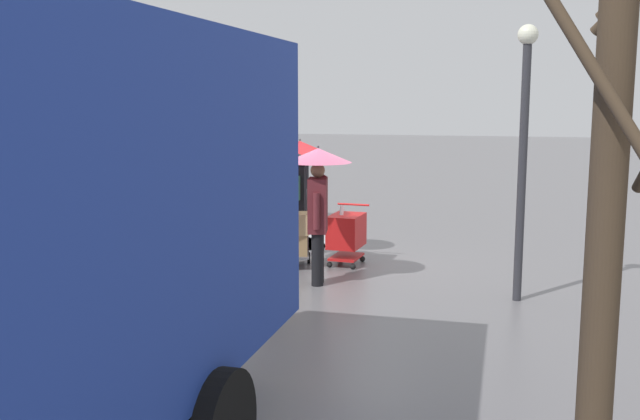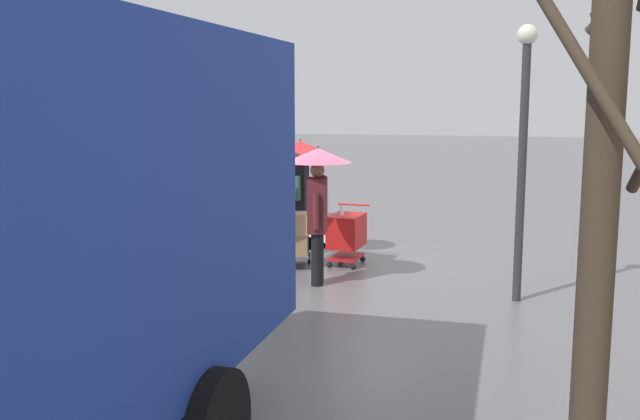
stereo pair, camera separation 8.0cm
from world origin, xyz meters
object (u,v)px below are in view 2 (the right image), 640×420
Objects in this scene: cargo_van_parked_right at (179,183)px; pedestrian_black_side at (298,171)px; pedestrian_white_side at (275,178)px; bare_tree_near at (603,215)px; pedestrian_pink_side at (318,183)px; street_lamp at (523,134)px; hand_dolly_boxes at (295,234)px; shopping_cart_vendor at (347,232)px.

pedestrian_black_side is at bearing 163.15° from cargo_van_parked_right.
cargo_van_parked_right is 2.88m from pedestrian_black_side.
pedestrian_white_side is 7.66m from bare_tree_near.
bare_tree_near is (-3.42, 5.72, 0.53)m from pedestrian_pink_side.
cargo_van_parked_right is at bearing -23.61° from street_lamp.
pedestrian_pink_side is 3.12m from street_lamp.
hand_dolly_boxes is at bearing 150.10° from cargo_van_parked_right.
cargo_van_parked_right reaches higher than hand_dolly_boxes.
pedestrian_pink_side is 1.00× the size of pedestrian_black_side.
shopping_cart_vendor is at bearing -65.27° from bare_tree_near.
bare_tree_near reaches higher than shopping_cart_vendor.
pedestrian_pink_side and pedestrian_white_side have the same top height.
pedestrian_white_side is at bearing -55.78° from bare_tree_near.
hand_dolly_boxes is (0.81, 0.40, 0.00)m from shopping_cart_vendor.
cargo_van_parked_right reaches higher than shopping_cart_vendor.
cargo_van_parked_right is at bearing -50.03° from bare_tree_near.
cargo_van_parked_right reaches higher than pedestrian_white_side.
pedestrian_white_side is at bearing -34.38° from pedestrian_pink_side.
hand_dolly_boxes is 1.33m from pedestrian_black_side.
pedestrian_black_side is at bearing -92.09° from pedestrian_white_side.
street_lamp is (-3.85, 2.05, 0.80)m from pedestrian_black_side.
cargo_van_parked_right reaches higher than pedestrian_pink_side.
pedestrian_white_side is (0.24, 0.34, 1.00)m from hand_dolly_boxes.
pedestrian_black_side is at bearing -28.03° from street_lamp.
pedestrian_pink_side is 6.68m from bare_tree_near.
pedestrian_white_side reaches higher than shopping_cart_vendor.
cargo_van_parked_right is 4.45m from pedestrian_pink_side.
pedestrian_white_side is at bearing 143.12° from cargo_van_parked_right.
pedestrian_white_side is (1.05, 0.74, 1.00)m from shopping_cart_vendor.
pedestrian_white_side is 0.56× the size of street_lamp.
pedestrian_pink_side is 0.50× the size of bare_tree_near.
pedestrian_black_side is (0.84, -1.80, -0.01)m from pedestrian_pink_side.
shopping_cart_vendor is (-3.74, 1.28, -0.61)m from cargo_van_parked_right.
pedestrian_white_side is 0.50× the size of bare_tree_near.
shopping_cart_vendor is 1.49m from pedestrian_black_side.
hand_dolly_boxes is 7.95m from bare_tree_near.
pedestrian_pink_side is at bearing -4.81° from street_lamp.
shopping_cart_vendor is 1.69m from pedestrian_pink_side.
cargo_van_parked_right is 1.24× the size of bare_tree_near.
hand_dolly_boxes is at bearing -55.46° from pedestrian_pink_side.
street_lamp reaches higher than pedestrian_white_side.
cargo_van_parked_right is 10.92m from bare_tree_near.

